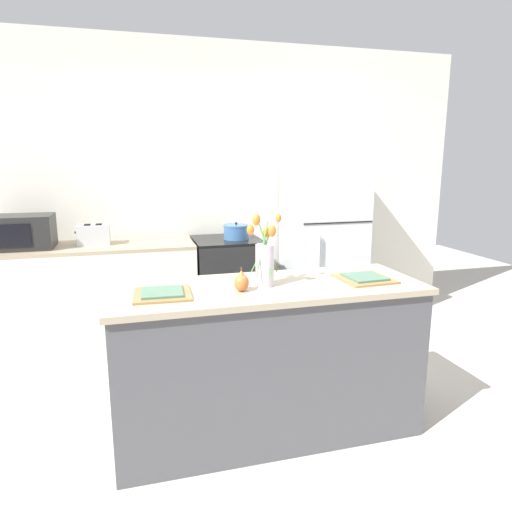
% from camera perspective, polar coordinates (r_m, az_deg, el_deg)
% --- Properties ---
extents(ground_plane, '(10.00, 10.00, 0.00)m').
position_cam_1_polar(ground_plane, '(3.00, 1.36, -20.80)').
color(ground_plane, beige).
extents(back_wall, '(5.20, 0.08, 2.70)m').
position_cam_1_polar(back_wall, '(4.48, -6.05, 8.41)').
color(back_wall, silver).
rests_on(back_wall, ground_plane).
extents(kitchen_island, '(1.80, 0.66, 0.92)m').
position_cam_1_polar(kitchen_island, '(2.78, 1.41, -12.79)').
color(kitchen_island, '#4C4C51').
rests_on(kitchen_island, ground_plane).
extents(back_counter, '(1.68, 0.60, 0.92)m').
position_cam_1_polar(back_counter, '(4.19, -19.33, -4.87)').
color(back_counter, silver).
rests_on(back_counter, ground_plane).
extents(stove_range, '(0.60, 0.61, 0.92)m').
position_cam_1_polar(stove_range, '(4.26, -3.56, -3.93)').
color(stove_range, black).
rests_on(stove_range, ground_plane).
extents(refrigerator, '(0.68, 0.67, 1.73)m').
position_cam_1_polar(refrigerator, '(4.46, 8.41, 2.04)').
color(refrigerator, silver).
rests_on(refrigerator, ground_plane).
extents(flower_vase, '(0.20, 0.14, 0.42)m').
position_cam_1_polar(flower_vase, '(2.56, 1.07, -0.41)').
color(flower_vase, silver).
rests_on(flower_vase, kitchen_island).
extents(pear_figurine, '(0.08, 0.08, 0.13)m').
position_cam_1_polar(pear_figurine, '(2.49, -1.83, -3.23)').
color(pear_figurine, '#C66B33').
rests_on(pear_figurine, kitchen_island).
extents(plate_setting_left, '(0.31, 0.31, 0.02)m').
position_cam_1_polar(plate_setting_left, '(2.48, -11.63, -4.60)').
color(plate_setting_left, olive).
rests_on(plate_setting_left, kitchen_island).
extents(plate_setting_right, '(0.31, 0.31, 0.02)m').
position_cam_1_polar(plate_setting_right, '(2.81, 13.44, -2.70)').
color(plate_setting_right, olive).
rests_on(plate_setting_right, kitchen_island).
extents(toaster, '(0.28, 0.18, 0.17)m').
position_cam_1_polar(toaster, '(4.09, -19.62, 2.54)').
color(toaster, '#B7BABC').
rests_on(toaster, back_counter).
extents(cooking_pot, '(0.23, 0.23, 0.15)m').
position_cam_1_polar(cooking_pot, '(4.13, -2.49, 3.04)').
color(cooking_pot, '#386093').
rests_on(cooking_pot, stove_range).
extents(microwave, '(0.48, 0.37, 0.27)m').
position_cam_1_polar(microwave, '(4.14, -27.24, 2.70)').
color(microwave, black).
rests_on(microwave, back_counter).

